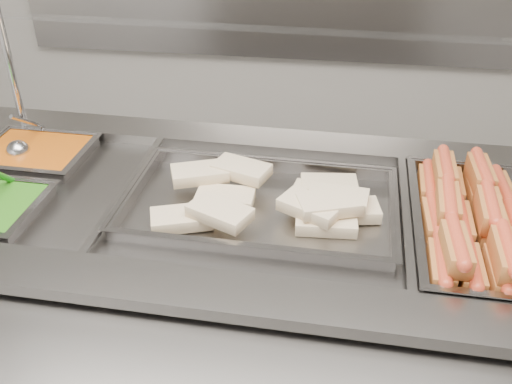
# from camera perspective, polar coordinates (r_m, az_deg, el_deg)

# --- Properties ---
(steam_counter) EXTENTS (1.96, 0.91, 0.93)m
(steam_counter) POSITION_cam_1_polar(r_m,az_deg,el_deg) (1.82, -1.64, -12.85)
(steam_counter) COLOR slate
(steam_counter) RESTS_ON ground
(tray_rail) EXTENTS (1.86, 0.44, 0.05)m
(tray_rail) POSITION_cam_1_polar(r_m,az_deg,el_deg) (1.17, -7.24, -16.67)
(tray_rail) COLOR gray
(tray_rail) RESTS_ON steam_counter
(sneeze_guard) EXTENTS (1.71, 0.35, 0.45)m
(sneeze_guard) POSITION_cam_1_polar(r_m,az_deg,el_deg) (1.57, -0.45, 15.59)
(sneeze_guard) COLOR silver
(sneeze_guard) RESTS_ON steam_counter
(pan_hotdogs) EXTENTS (0.37, 0.58, 0.10)m
(pan_hotdogs) POSITION_cam_1_polar(r_m,az_deg,el_deg) (1.57, 21.86, -4.04)
(pan_hotdogs) COLOR gray
(pan_hotdogs) RESTS_ON steam_counter
(pan_wraps) EXTENTS (0.71, 0.43, 0.07)m
(pan_wraps) POSITION_cam_1_polar(r_m,az_deg,el_deg) (1.53, 0.38, -1.63)
(pan_wraps) COLOR gray
(pan_wraps) RESTS_ON steam_counter
(pan_beans) EXTENTS (0.32, 0.26, 0.10)m
(pan_beans) POSITION_cam_1_polar(r_m,az_deg,el_deg) (1.90, -21.02, 2.79)
(pan_beans) COLOR gray
(pan_beans) RESTS_ON steam_counter
(hotdogs_in_buns) EXTENTS (0.29, 0.54, 0.12)m
(hotdogs_in_buns) POSITION_cam_1_polar(r_m,az_deg,el_deg) (1.53, 21.40, -2.59)
(hotdogs_in_buns) COLOR #B05724
(hotdogs_in_buns) RESTS_ON pan_hotdogs
(tortilla_wraps) EXTENTS (0.60, 0.35, 0.07)m
(tortilla_wraps) POSITION_cam_1_polar(r_m,az_deg,el_deg) (1.51, 3.17, -0.72)
(tortilla_wraps) COLOR beige
(tortilla_wraps) RESTS_ON pan_wraps
(ladle) EXTENTS (0.07, 0.20, 0.16)m
(ladle) POSITION_cam_1_polar(r_m,az_deg,el_deg) (1.89, -22.61, 3.94)
(ladle) COLOR #B8B8BD
(ladle) RESTS_ON pan_beans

